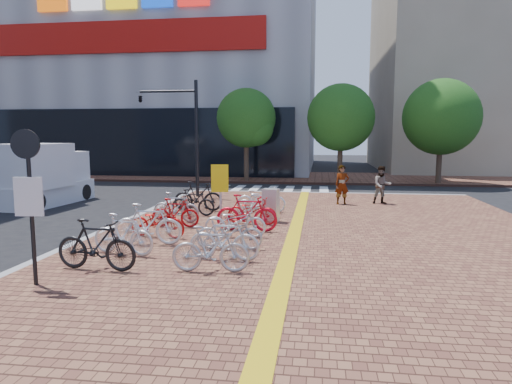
# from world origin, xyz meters

# --- Properties ---
(ground) EXTENTS (120.00, 120.00, 0.00)m
(ground) POSITION_xyz_m (0.00, 0.00, 0.00)
(ground) COLOR black
(ground) RESTS_ON ground
(sidewalk) EXTENTS (14.00, 34.00, 0.15)m
(sidewalk) POSITION_xyz_m (3.00, -5.00, 0.07)
(sidewalk) COLOR brown
(sidewalk) RESTS_ON ground
(tactile_strip) EXTENTS (0.40, 34.00, 0.01)m
(tactile_strip) POSITION_xyz_m (2.00, -5.00, 0.16)
(tactile_strip) COLOR gold
(tactile_strip) RESTS_ON sidewalk
(kerb_north) EXTENTS (14.00, 0.25, 0.15)m
(kerb_north) POSITION_xyz_m (3.00, 12.00, 0.08)
(kerb_north) COLOR gray
(kerb_north) RESTS_ON ground
(far_sidewalk) EXTENTS (70.00, 8.00, 0.15)m
(far_sidewalk) POSITION_xyz_m (0.00, 21.00, 0.07)
(far_sidewalk) COLOR brown
(far_sidewalk) RESTS_ON ground
(department_store) EXTENTS (36.00, 24.27, 28.00)m
(department_store) POSITION_xyz_m (-15.99, 31.95, 13.98)
(department_store) COLOR gray
(department_store) RESTS_ON ground
(building_beige) EXTENTS (20.00, 18.00, 18.00)m
(building_beige) POSITION_xyz_m (18.00, 32.00, 9.00)
(building_beige) COLOR gray
(building_beige) RESTS_ON ground
(crosswalk) EXTENTS (7.50, 4.00, 0.01)m
(crosswalk) POSITION_xyz_m (0.50, 14.00, 0.01)
(crosswalk) COLOR silver
(crosswalk) RESTS_ON ground
(street_trees) EXTENTS (16.20, 4.60, 6.35)m
(street_trees) POSITION_xyz_m (5.04, 17.45, 4.10)
(street_trees) COLOR #38281E
(street_trees) RESTS_ON far_sidewalk
(bike_0) EXTENTS (1.95, 0.69, 1.15)m
(bike_0) POSITION_xyz_m (-2.14, -2.54, 0.72)
(bike_0) COLOR black
(bike_0) RESTS_ON sidewalk
(bike_1) EXTENTS (1.80, 0.83, 1.04)m
(bike_1) POSITION_xyz_m (-2.11, -1.22, 0.67)
(bike_1) COLOR white
(bike_1) RESTS_ON sidewalk
(bike_2) EXTENTS (1.92, 0.65, 1.14)m
(bike_2) POSITION_xyz_m (-1.88, -0.11, 0.72)
(bike_2) COLOR silver
(bike_2) RESTS_ON sidewalk
(bike_3) EXTENTS (1.82, 0.87, 0.92)m
(bike_3) POSITION_xyz_m (-1.95, 0.79, 0.61)
(bike_3) COLOR #B20D0C
(bike_3) RESTS_ON sidewalk
(bike_4) EXTENTS (1.58, 0.49, 0.94)m
(bike_4) POSITION_xyz_m (-1.89, 2.27, 0.62)
(bike_4) COLOR #A30B0F
(bike_4) RESTS_ON sidewalk
(bike_5) EXTENTS (1.76, 0.73, 1.03)m
(bike_5) POSITION_xyz_m (-2.14, 3.14, 0.66)
(bike_5) COLOR #A9A9AE
(bike_5) RESTS_ON sidewalk
(bike_6) EXTENTS (1.65, 0.48, 0.99)m
(bike_6) POSITION_xyz_m (-1.90, 4.44, 0.64)
(bike_6) COLOR black
(bike_6) RESTS_ON sidewalk
(bike_7) EXTENTS (1.94, 0.61, 1.16)m
(bike_7) POSITION_xyz_m (-2.00, 5.52, 0.73)
(bike_7) COLOR black
(bike_7) RESTS_ON sidewalk
(bike_8) EXTENTS (1.74, 0.62, 1.03)m
(bike_8) POSITION_xyz_m (0.41, -2.34, 0.66)
(bike_8) COLOR #A8A7AC
(bike_8) RESTS_ON sidewalk
(bike_9) EXTENTS (1.75, 0.58, 1.04)m
(bike_9) POSITION_xyz_m (0.51, -1.37, 0.67)
(bike_9) COLOR silver
(bike_9) RESTS_ON sidewalk
(bike_10) EXTENTS (1.78, 0.75, 0.91)m
(bike_10) POSITION_xyz_m (0.42, -0.33, 0.61)
(bike_10) COLOR #ABAAAF
(bike_10) RESTS_ON sidewalk
(bike_11) EXTENTS (1.84, 0.75, 0.95)m
(bike_11) POSITION_xyz_m (0.31, 1.12, 0.62)
(bike_11) COLOR silver
(bike_11) RESTS_ON sidewalk
(bike_12) EXTENTS (1.94, 0.59, 1.16)m
(bike_12) POSITION_xyz_m (0.51, 1.98, 0.73)
(bike_12) COLOR red
(bike_12) RESTS_ON sidewalk
(bike_13) EXTENTS (1.75, 0.79, 0.89)m
(bike_13) POSITION_xyz_m (0.51, 3.16, 0.60)
(bike_13) COLOR red
(bike_13) RESTS_ON sidewalk
(bike_14) EXTENTS (1.69, 0.68, 0.99)m
(bike_14) POSITION_xyz_m (0.54, 4.44, 0.64)
(bike_14) COLOR silver
(bike_14) RESTS_ON sidewalk
(bike_15) EXTENTS (1.91, 0.69, 1.00)m
(bike_15) POSITION_xyz_m (0.51, 5.55, 0.65)
(bike_15) COLOR white
(bike_15) RESTS_ON sidewalk
(pedestrian_a) EXTENTS (0.69, 0.53, 1.69)m
(pedestrian_a) POSITION_xyz_m (3.70, 8.03, 0.99)
(pedestrian_a) COLOR gray
(pedestrian_a) RESTS_ON sidewalk
(pedestrian_b) EXTENTS (0.86, 0.70, 1.64)m
(pedestrian_b) POSITION_xyz_m (5.42, 8.41, 0.97)
(pedestrian_b) COLOR #474F5B
(pedestrian_b) RESTS_ON sidewalk
(utility_box) EXTENTS (0.60, 0.50, 1.14)m
(utility_box) POSITION_xyz_m (1.08, 3.67, 0.72)
(utility_box) COLOR silver
(utility_box) RESTS_ON sidewalk
(yellow_sign) EXTENTS (0.55, 0.18, 2.04)m
(yellow_sign) POSITION_xyz_m (-0.42, 2.45, 1.56)
(yellow_sign) COLOR #B7B7BC
(yellow_sign) RESTS_ON sidewalk
(notice_sign) EXTENTS (0.57, 0.16, 3.10)m
(notice_sign) POSITION_xyz_m (-2.88, -3.67, 2.10)
(notice_sign) COLOR black
(notice_sign) RESTS_ON sidewalk
(traffic_light_pole) EXTENTS (2.98, 1.15, 5.55)m
(traffic_light_pole) POSITION_xyz_m (-4.42, 9.60, 3.98)
(traffic_light_pole) COLOR black
(traffic_light_pole) RESTS_ON sidewalk
(box_truck) EXTENTS (2.40, 4.90, 2.75)m
(box_truck) POSITION_xyz_m (-9.59, 7.11, 1.30)
(box_truck) COLOR silver
(box_truck) RESTS_ON ground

